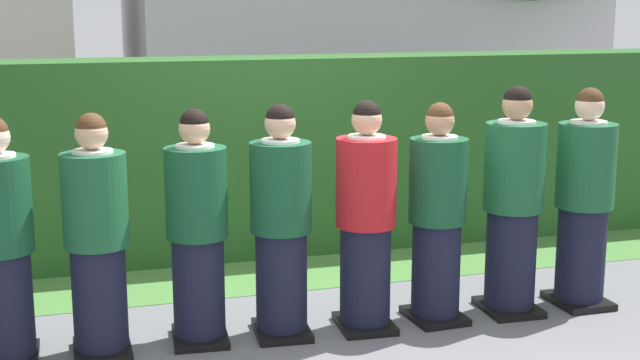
% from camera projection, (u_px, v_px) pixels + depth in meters
% --- Properties ---
extents(ground_plane, '(60.00, 60.00, 0.00)m').
position_uv_depth(ground_plane, '(320.00, 330.00, 6.06)').
color(ground_plane, slate).
extents(student_front_row_0, '(0.40, 0.45, 1.54)m').
position_uv_depth(student_front_row_0, '(1.00, 248.00, 5.39)').
color(student_front_row_0, black).
rests_on(student_front_row_0, ground).
extents(student_front_row_1, '(0.40, 0.44, 1.55)m').
position_uv_depth(student_front_row_1, '(97.00, 242.00, 5.51)').
color(student_front_row_1, black).
rests_on(student_front_row_1, ground).
extents(student_front_row_2, '(0.40, 0.47, 1.55)m').
position_uv_depth(student_front_row_2, '(197.00, 233.00, 5.73)').
color(student_front_row_2, black).
rests_on(student_front_row_2, ground).
extents(student_front_row_3, '(0.41, 0.51, 1.57)m').
position_uv_depth(student_front_row_3, '(281.00, 227.00, 5.84)').
color(student_front_row_3, black).
rests_on(student_front_row_3, ground).
extents(student_in_red_blazer, '(0.41, 0.51, 1.57)m').
position_uv_depth(student_in_red_blazer, '(366.00, 222.00, 5.96)').
color(student_in_red_blazer, black).
rests_on(student_in_red_blazer, ground).
extents(student_front_row_5, '(0.40, 0.50, 1.54)m').
position_uv_depth(student_front_row_5, '(437.00, 219.00, 6.12)').
color(student_front_row_5, black).
rests_on(student_front_row_5, ground).
extents(student_front_row_6, '(0.43, 0.49, 1.64)m').
position_uv_depth(student_front_row_6, '(513.00, 206.00, 6.29)').
color(student_front_row_6, black).
rests_on(student_front_row_6, ground).
extents(student_front_row_7, '(0.42, 0.50, 1.61)m').
position_uv_depth(student_front_row_7, '(584.00, 203.00, 6.44)').
color(student_front_row_7, black).
rests_on(student_front_row_7, ground).
extents(hedge, '(10.86, 0.70, 1.74)m').
position_uv_depth(hedge, '(253.00, 156.00, 7.84)').
color(hedge, '#285623').
rests_on(hedge, ground).
extents(lawn_strip, '(10.86, 0.90, 0.01)m').
position_uv_depth(lawn_strip, '(275.00, 275.00, 7.26)').
color(lawn_strip, '#477A38').
rests_on(lawn_strip, ground).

